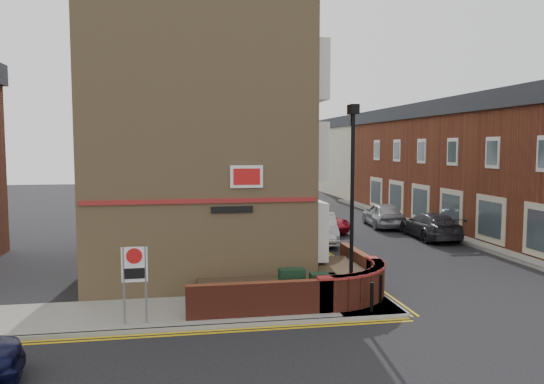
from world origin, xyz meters
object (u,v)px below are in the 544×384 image
Objects in this scene: silver_car_near at (320,228)px; zone_sign at (135,271)px; utility_cabinet_large at (292,288)px; lamppost at (352,204)px.

zone_sign is at bearing -115.53° from silver_car_near.
utility_cabinet_large is 0.26× the size of silver_car_near.
zone_sign is (-4.70, -0.80, 0.92)m from utility_cabinet_large.
lamppost is 2.86× the size of zone_sign.
zone_sign is 0.47× the size of silver_car_near.
silver_car_near is at bearing 70.61° from utility_cabinet_large.
zone_sign is at bearing -173.93° from lamppost.
silver_car_near is at bearing 54.11° from zone_sign.
lamppost is at bearing 6.07° from zone_sign.
utility_cabinet_large is 0.55× the size of zone_sign.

